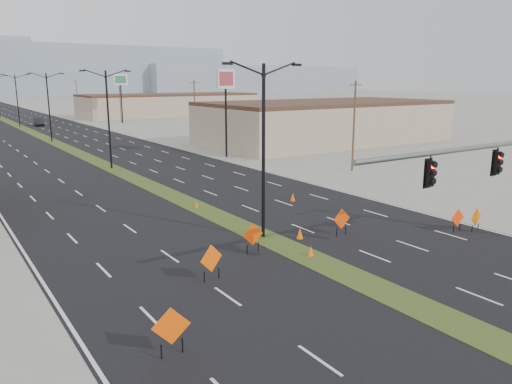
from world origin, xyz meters
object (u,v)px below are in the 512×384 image
streetlight_2 (49,105)px  construction_sign_3 (342,220)px  streetlight_1 (108,116)px  pole_sign_east_near (226,85)px  construction_sign_0 (171,328)px  streetlight_0 (263,146)px  construction_sign_2 (253,235)px  cone_3 (196,205)px  construction_sign_5 (476,218)px  construction_sign_4 (458,219)px  car_mid (39,122)px  pole_sign_east_far (120,83)px  cone_0 (311,251)px  cone_2 (293,197)px  streetlight_3 (17,99)px  cone_1 (300,233)px  construction_sign_1 (211,260)px

streetlight_2 → construction_sign_3: bearing=-86.0°
streetlight_1 → construction_sign_3: size_ratio=6.09×
pole_sign_east_near → construction_sign_0: bearing=-146.8°
streetlight_0 → pole_sign_east_near: 31.51m
construction_sign_2 → cone_3: bearing=84.4°
construction_sign_2 → cone_3: construction_sign_2 is taller
cone_3 → construction_sign_5: bearing=-51.4°
construction_sign_4 → construction_sign_2: bearing=165.4°
car_mid → pole_sign_east_far: bearing=-6.5°
cone_0 → cone_2: 12.27m
construction_sign_4 → cone_0: 10.34m
streetlight_0 → pole_sign_east_far: pole_sign_east_far is taller
pole_sign_east_near → streetlight_0: bearing=-140.5°
construction_sign_5 → construction_sign_3: bearing=148.9°
construction_sign_2 → cone_3: size_ratio=3.07×
pole_sign_east_near → streetlight_3: bearing=80.1°
construction_sign_0 → construction_sign_5: size_ratio=1.21×
streetlight_1 → construction_sign_5: streetlight_1 is taller
construction_sign_4 → cone_1: construction_sign_4 is taller
streetlight_3 → pole_sign_east_far: pole_sign_east_far is taller
streetlight_2 → pole_sign_east_far: pole_sign_east_far is taller
construction_sign_3 → cone_0: (-3.88, -1.79, -0.67)m
cone_1 → cone_2: (5.37, 7.57, -0.02)m
construction_sign_1 → construction_sign_4: construction_sign_1 is taller
cone_0 → construction_sign_4: bearing=-9.3°
streetlight_0 → streetlight_3: size_ratio=1.00×
construction_sign_4 → cone_0: (-10.18, 1.67, -0.57)m
streetlight_2 → cone_3: streetlight_2 is taller
construction_sign_1 → pole_sign_east_far: pole_sign_east_far is taller
streetlight_1 → construction_sign_5: size_ratio=6.84×
construction_sign_5 → pole_sign_east_far: 88.04m
streetlight_0 → construction_sign_0: 14.11m
streetlight_1 → cone_0: size_ratio=16.98×
construction_sign_4 → cone_1: 9.80m
cone_2 → pole_sign_east_near: pole_sign_east_near is taller
streetlight_2 → construction_sign_5: bearing=-79.5°
streetlight_0 → construction_sign_4: bearing=-29.1°
construction_sign_1 → construction_sign_5: size_ratio=1.20×
construction_sign_1 → pole_sign_east_near: size_ratio=0.17×
construction_sign_5 → construction_sign_0: bearing=-175.7°
car_mid → construction_sign_2: 86.68m
car_mid → construction_sign_4: (6.77, -90.38, 0.09)m
construction_sign_5 → cone_2: bearing=107.1°
cone_0 → cone_1: 3.01m
streetlight_3 → pole_sign_east_near: 57.74m
streetlight_2 → cone_0: size_ratio=16.98×
construction_sign_2 → pole_sign_east_near: (16.00, 29.97, 7.50)m
construction_sign_2 → construction_sign_4: construction_sign_2 is taller
construction_sign_0 → construction_sign_5: construction_sign_0 is taller
streetlight_0 → streetlight_1: same height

